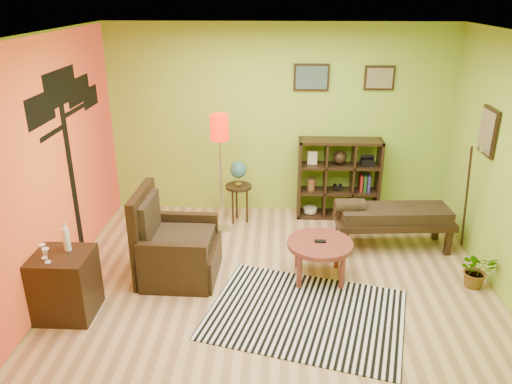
{
  "coord_description": "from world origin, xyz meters",
  "views": [
    {
      "loc": [
        -0.01,
        -4.92,
        3.2
      ],
      "look_at": [
        -0.25,
        0.35,
        1.05
      ],
      "focal_mm": 35.0,
      "sensor_mm": 36.0,
      "label": 1
    }
  ],
  "objects_px": {
    "cube_shelf": "(339,179)",
    "coffee_table": "(320,247)",
    "floor_lamp": "(220,138)",
    "armchair": "(174,251)",
    "side_cabinet": "(65,284)",
    "bench": "(391,216)",
    "potted_plant": "(476,273)",
    "globe_table": "(238,177)"
  },
  "relations": [
    {
      "from": "cube_shelf",
      "to": "coffee_table",
      "type": "bearing_deg",
      "value": -103.0
    },
    {
      "from": "floor_lamp",
      "to": "cube_shelf",
      "type": "height_order",
      "value": "floor_lamp"
    },
    {
      "from": "armchair",
      "to": "side_cabinet",
      "type": "bearing_deg",
      "value": -140.22
    },
    {
      "from": "coffee_table",
      "to": "side_cabinet",
      "type": "xyz_separation_m",
      "value": [
        -2.7,
        -0.84,
        -0.05
      ]
    },
    {
      "from": "bench",
      "to": "potted_plant",
      "type": "distance_m",
      "value": 1.25
    },
    {
      "from": "cube_shelf",
      "to": "side_cabinet",
      "type": "bearing_deg",
      "value": -139.99
    },
    {
      "from": "globe_table",
      "to": "potted_plant",
      "type": "height_order",
      "value": "globe_table"
    },
    {
      "from": "armchair",
      "to": "bench",
      "type": "xyz_separation_m",
      "value": [
        2.7,
        0.82,
        0.12
      ]
    },
    {
      "from": "coffee_table",
      "to": "potted_plant",
      "type": "relative_size",
      "value": 1.79
    },
    {
      "from": "armchair",
      "to": "globe_table",
      "type": "height_order",
      "value": "armchair"
    },
    {
      "from": "globe_table",
      "to": "bench",
      "type": "bearing_deg",
      "value": -18.98
    },
    {
      "from": "globe_table",
      "to": "potted_plant",
      "type": "bearing_deg",
      "value": -29.37
    },
    {
      "from": "globe_table",
      "to": "potted_plant",
      "type": "distance_m",
      "value": 3.33
    },
    {
      "from": "floor_lamp",
      "to": "globe_table",
      "type": "xyz_separation_m",
      "value": [
        0.22,
        0.31,
        -0.66
      ]
    },
    {
      "from": "floor_lamp",
      "to": "globe_table",
      "type": "height_order",
      "value": "floor_lamp"
    },
    {
      "from": "side_cabinet",
      "to": "potted_plant",
      "type": "distance_m",
      "value": 4.56
    },
    {
      "from": "armchair",
      "to": "potted_plant",
      "type": "distance_m",
      "value": 3.52
    },
    {
      "from": "floor_lamp",
      "to": "globe_table",
      "type": "bearing_deg",
      "value": 54.64
    },
    {
      "from": "side_cabinet",
      "to": "bench",
      "type": "xyz_separation_m",
      "value": [
        3.68,
        1.64,
        0.09
      ]
    },
    {
      "from": "floor_lamp",
      "to": "potted_plant",
      "type": "height_order",
      "value": "floor_lamp"
    },
    {
      "from": "coffee_table",
      "to": "bench",
      "type": "relative_size",
      "value": 0.49
    },
    {
      "from": "armchair",
      "to": "globe_table",
      "type": "distance_m",
      "value": 1.7
    },
    {
      "from": "floor_lamp",
      "to": "bench",
      "type": "xyz_separation_m",
      "value": [
        2.27,
        -0.4,
        -0.91
      ]
    },
    {
      "from": "armchair",
      "to": "floor_lamp",
      "type": "xyz_separation_m",
      "value": [
        0.44,
        1.22,
        1.03
      ]
    },
    {
      "from": "globe_table",
      "to": "bench",
      "type": "relative_size",
      "value": 0.6
    },
    {
      "from": "cube_shelf",
      "to": "potted_plant",
      "type": "relative_size",
      "value": 2.79
    },
    {
      "from": "coffee_table",
      "to": "floor_lamp",
      "type": "bearing_deg",
      "value": 137.11
    },
    {
      "from": "coffee_table",
      "to": "side_cabinet",
      "type": "bearing_deg",
      "value": -162.69
    },
    {
      "from": "armchair",
      "to": "floor_lamp",
      "type": "bearing_deg",
      "value": 70.28
    },
    {
      "from": "bench",
      "to": "potted_plant",
      "type": "xyz_separation_m",
      "value": [
        0.82,
        -0.91,
        -0.28
      ]
    },
    {
      "from": "armchair",
      "to": "potted_plant",
      "type": "bearing_deg",
      "value": -1.38
    },
    {
      "from": "side_cabinet",
      "to": "potted_plant",
      "type": "height_order",
      "value": "side_cabinet"
    },
    {
      "from": "globe_table",
      "to": "cube_shelf",
      "type": "relative_size",
      "value": 0.78
    },
    {
      "from": "coffee_table",
      "to": "floor_lamp",
      "type": "distance_m",
      "value": 2.0
    },
    {
      "from": "globe_table",
      "to": "bench",
      "type": "height_order",
      "value": "globe_table"
    },
    {
      "from": "potted_plant",
      "to": "armchair",
      "type": "bearing_deg",
      "value": 178.62
    },
    {
      "from": "side_cabinet",
      "to": "floor_lamp",
      "type": "distance_m",
      "value": 2.68
    },
    {
      "from": "armchair",
      "to": "potted_plant",
      "type": "relative_size",
      "value": 2.53
    },
    {
      "from": "globe_table",
      "to": "cube_shelf",
      "type": "xyz_separation_m",
      "value": [
        1.48,
        0.27,
        -0.11
      ]
    },
    {
      "from": "cube_shelf",
      "to": "potted_plant",
      "type": "distance_m",
      "value": 2.38
    },
    {
      "from": "coffee_table",
      "to": "globe_table",
      "type": "relative_size",
      "value": 0.83
    },
    {
      "from": "armchair",
      "to": "floor_lamp",
      "type": "relative_size",
      "value": 0.65
    }
  ]
}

